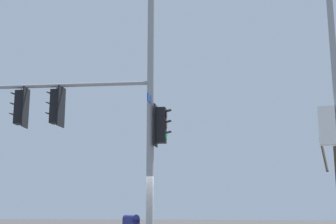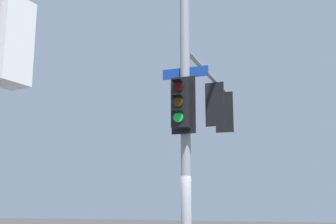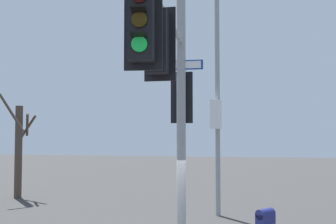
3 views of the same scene
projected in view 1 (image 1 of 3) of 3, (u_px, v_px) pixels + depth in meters
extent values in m
cylinder|color=gray|center=(150.00, 110.00, 14.27)|extent=(0.23, 0.23, 9.08)
cylinder|color=gray|center=(69.00, 85.00, 14.74)|extent=(0.12, 5.34, 0.12)
cube|color=black|center=(56.00, 107.00, 14.65)|extent=(0.38, 0.32, 1.10)
cube|color=black|center=(61.00, 107.00, 14.62)|extent=(0.56, 0.07, 1.30)
cylinder|color=#2F0403|center=(52.00, 97.00, 14.74)|extent=(0.22, 0.04, 0.22)
cube|color=black|center=(50.00, 93.00, 14.78)|extent=(0.22, 0.17, 0.06)
cylinder|color=#352504|center=(51.00, 107.00, 14.67)|extent=(0.22, 0.04, 0.22)
cube|color=black|center=(49.00, 103.00, 14.71)|extent=(0.22, 0.17, 0.06)
cylinder|color=#19D147|center=(51.00, 117.00, 14.61)|extent=(0.22, 0.04, 0.22)
cube|color=black|center=(49.00, 114.00, 14.64)|extent=(0.22, 0.17, 0.06)
cylinder|color=gray|center=(57.00, 88.00, 14.77)|extent=(0.04, 0.04, 0.15)
cube|color=black|center=(20.00, 108.00, 14.78)|extent=(0.38, 0.32, 1.10)
cube|color=black|center=(26.00, 108.00, 14.77)|extent=(0.56, 0.08, 1.30)
cylinder|color=#2F0403|center=(16.00, 97.00, 14.85)|extent=(0.22, 0.05, 0.22)
cube|color=black|center=(14.00, 94.00, 14.88)|extent=(0.22, 0.17, 0.06)
cylinder|color=#352504|center=(15.00, 108.00, 14.78)|extent=(0.22, 0.05, 0.22)
cube|color=black|center=(13.00, 104.00, 14.81)|extent=(0.22, 0.17, 0.06)
cylinder|color=#19D147|center=(15.00, 118.00, 14.72)|extent=(0.22, 0.05, 0.22)
cube|color=black|center=(13.00, 114.00, 14.74)|extent=(0.22, 0.17, 0.06)
cylinder|color=gray|center=(22.00, 89.00, 14.90)|extent=(0.04, 0.04, 0.15)
cube|color=black|center=(161.00, 125.00, 14.14)|extent=(0.37, 0.31, 1.10)
cube|color=black|center=(156.00, 126.00, 14.17)|extent=(0.56, 0.06, 1.30)
cylinder|color=#2F0403|center=(166.00, 114.00, 14.18)|extent=(0.22, 0.04, 0.22)
cube|color=black|center=(169.00, 111.00, 14.20)|extent=(0.22, 0.17, 0.06)
cylinder|color=#352504|center=(166.00, 125.00, 14.12)|extent=(0.22, 0.04, 0.22)
cube|color=black|center=(169.00, 121.00, 14.13)|extent=(0.22, 0.17, 0.06)
cylinder|color=#19D147|center=(166.00, 136.00, 14.05)|extent=(0.22, 0.04, 0.22)
cube|color=black|center=(169.00, 132.00, 14.06)|extent=(0.22, 0.17, 0.06)
cube|color=navy|center=(151.00, 100.00, 14.34)|extent=(1.10, 0.04, 0.24)
cube|color=white|center=(150.00, 101.00, 14.34)|extent=(1.00, 0.02, 0.18)
cube|color=white|center=(327.00, 126.00, 12.95)|extent=(0.43, 0.51, 1.09)
cube|color=navy|center=(131.00, 224.00, 11.68)|extent=(0.48, 0.48, 0.24)
cylinder|color=navy|center=(131.00, 219.00, 11.70)|extent=(0.48, 0.48, 0.24)
cylinder|color=#44372F|center=(324.00, 154.00, 22.17)|extent=(1.38, 0.17, 1.84)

